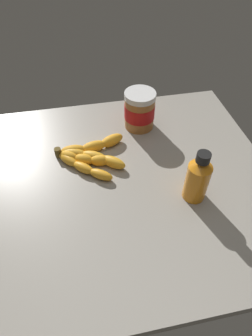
{
  "coord_description": "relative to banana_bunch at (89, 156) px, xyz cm",
  "views": [
    {
      "loc": [
        -11.8,
        -52.56,
        61.88
      ],
      "look_at": [
        -1.38,
        -0.37,
        5.01
      ],
      "focal_mm": 30.48,
      "sensor_mm": 36.0,
      "label": 1
    }
  ],
  "objects": [
    {
      "name": "honey_bottle",
      "position": [
        26.13,
        -19.28,
        5.44
      ],
      "size": [
        6.11,
        6.11,
        15.75
      ],
      "color": "orange",
      "rests_on": "ground_plane"
    },
    {
      "name": "ground_plane",
      "position": [
        10.66,
        -9.91,
        -3.26
      ],
      "size": [
        83.14,
        78.31,
        3.21
      ],
      "primitive_type": "cube",
      "color": "gray"
    },
    {
      "name": "peanut_butter_jar",
      "position": [
        18.54,
        13.24,
        4.71
      ],
      "size": [
        10.12,
        10.12,
        12.87
      ],
      "color": "#9E602D",
      "rests_on": "ground_plane"
    },
    {
      "name": "banana_bunch",
      "position": [
        0.0,
        0.0,
        0.0
      ],
      "size": [
        22.32,
        19.94,
        3.53
      ],
      "color": "orange",
      "rests_on": "ground_plane"
    }
  ]
}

